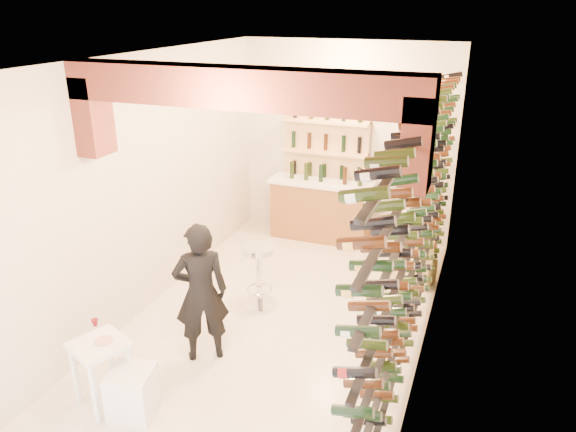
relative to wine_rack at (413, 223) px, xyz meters
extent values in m
plane|color=silver|center=(-1.53, 0.00, -1.55)|extent=(6.00, 6.00, 0.00)
cube|color=beige|center=(-1.53, 3.00, 0.05)|extent=(3.50, 0.02, 3.20)
cube|color=beige|center=(-1.53, -3.00, 0.05)|extent=(3.50, 0.02, 3.20)
cube|color=beige|center=(-3.28, 0.00, 0.05)|extent=(0.02, 6.00, 3.20)
cube|color=beige|center=(0.22, 0.00, 0.05)|extent=(0.02, 6.00, 3.20)
cube|color=#9D5B37|center=(-1.53, 0.00, 1.65)|extent=(3.50, 6.00, 0.02)
cube|color=#A94B3B|center=(-1.53, -1.00, 1.47)|extent=(3.50, 0.35, 0.36)
cube|color=#A94B3B|center=(-3.16, -1.00, 1.10)|extent=(0.24, 0.35, 0.80)
cube|color=#A94B3B|center=(0.10, -1.00, 1.10)|extent=(0.24, 0.35, 0.80)
cube|color=black|center=(0.06, 0.00, -1.30)|extent=(0.06, 5.70, 0.03)
cube|color=black|center=(0.06, 0.00, -0.90)|extent=(0.06, 5.70, 0.03)
cube|color=black|center=(0.06, 0.00, -0.50)|extent=(0.06, 5.70, 0.03)
cube|color=black|center=(0.06, 0.00, -0.10)|extent=(0.06, 5.70, 0.03)
cube|color=black|center=(0.06, 0.00, 0.30)|extent=(0.06, 5.70, 0.03)
cube|color=black|center=(0.06, 0.00, 0.70)|extent=(0.06, 5.70, 0.03)
cube|color=black|center=(0.06, 0.00, 1.10)|extent=(0.06, 5.70, 0.03)
cube|color=#925A2D|center=(-1.83, 2.65, -1.07)|extent=(1.60, 0.55, 0.96)
cube|color=white|center=(-1.83, 2.65, -0.56)|extent=(1.70, 0.62, 0.05)
cube|color=#DDB37C|center=(-1.83, 2.92, -0.55)|extent=(1.40, 0.10, 2.00)
cube|color=#DDB37C|center=(-1.83, 2.82, -1.10)|extent=(1.40, 0.28, 0.04)
cube|color=#DDB37C|center=(-1.83, 2.82, -0.60)|extent=(1.40, 0.28, 0.04)
cube|color=#DDB37C|center=(-1.83, 2.82, -0.10)|extent=(1.40, 0.28, 0.04)
cube|color=#DDB37C|center=(-1.83, 2.82, 0.40)|extent=(1.40, 0.28, 0.04)
cube|color=brown|center=(-1.83, 2.97, 0.90)|extent=(0.70, 0.04, 0.55)
cube|color=#99998C|center=(-1.83, 2.94, 0.90)|extent=(0.60, 0.01, 0.45)
cube|color=white|center=(-2.59, -2.00, -0.87)|extent=(0.63, 0.63, 0.05)
cube|color=white|center=(-2.85, -2.11, -1.22)|extent=(0.05, 0.05, 0.65)
cube|color=white|center=(-2.49, -2.26, -1.22)|extent=(0.05, 0.05, 0.65)
cube|color=white|center=(-2.69, -1.75, -1.22)|extent=(0.05, 0.05, 0.65)
cube|color=white|center=(-2.34, -1.90, -1.22)|extent=(0.05, 0.05, 0.65)
cylinder|color=white|center=(-2.55, -1.99, -0.84)|extent=(0.22, 0.22, 0.01)
cylinder|color=#BF7266|center=(-2.55, -1.99, -0.82)|extent=(0.17, 0.17, 0.02)
cube|color=white|center=(-2.76, -2.12, -0.84)|extent=(0.12, 0.12, 0.01)
cylinder|color=white|center=(-2.73, -1.87, -0.85)|extent=(0.06, 0.06, 0.00)
cylinder|color=white|center=(-2.73, -1.87, -0.80)|extent=(0.01, 0.01, 0.08)
cone|color=#50060D|center=(-2.73, -1.87, -0.74)|extent=(0.07, 0.07, 0.07)
cube|color=white|center=(-2.23, -2.05, -1.30)|extent=(0.48, 0.48, 0.50)
imported|color=black|center=(-2.05, -0.98, -0.74)|extent=(0.71, 0.65, 1.62)
cylinder|color=silver|center=(-1.91, 0.24, -1.53)|extent=(0.44, 0.44, 0.03)
cylinder|color=silver|center=(-1.91, 0.24, -1.14)|extent=(0.09, 0.09, 0.77)
cylinder|color=silver|center=(-1.91, 0.24, -0.73)|extent=(0.42, 0.42, 0.08)
torus|color=silver|center=(-1.91, 0.24, -1.31)|extent=(0.34, 0.34, 0.03)
cube|color=tan|center=(-0.13, 1.61, -1.38)|extent=(0.64, 0.52, 0.34)
cube|color=tan|center=(-0.13, 1.61, -1.06)|extent=(0.54, 0.38, 0.30)
camera|label=1|loc=(0.64, -5.45, 2.19)|focal=33.89mm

